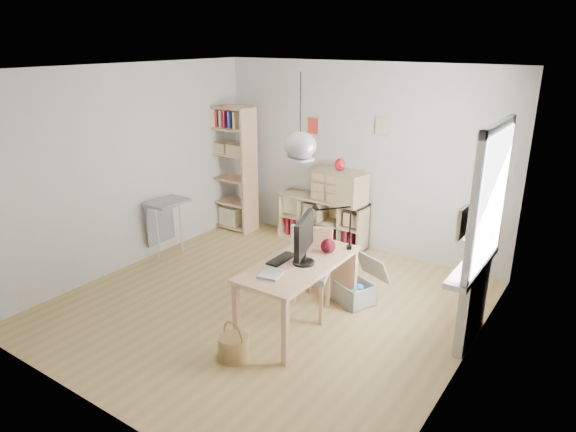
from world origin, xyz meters
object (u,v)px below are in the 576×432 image
Objects in this scene: monitor at (304,238)px; storage_chest at (355,287)px; tall_bookshelf at (230,163)px; drawer_chest at (339,186)px; cube_shelf at (322,224)px; chair at (308,266)px; desk at (299,270)px.

storage_chest is at bearing 58.14° from monitor.
tall_bookshelf is 3.43× the size of monitor.
tall_bookshelf is 2.50× the size of drawer_chest.
monitor is (1.08, -2.23, 0.74)m from cube_shelf.
monitor is at bearing -36.41° from tall_bookshelf.
storage_chest is (0.34, 0.53, -0.39)m from chair.
desk is at bearing -65.39° from cube_shelf.
monitor reaches higher than cube_shelf.
chair is (2.51, -1.64, -0.53)m from tall_bookshelf.
cube_shelf is at bearing 114.61° from desk.
chair is 0.59m from monitor.
monitor is at bearing 2.12° from desk.
drawer_chest is (-0.78, 2.19, -0.09)m from monitor.
drawer_chest reaches higher than cube_shelf.
cube_shelf is at bearing -177.89° from drawer_chest.
desk is 2.33m from drawer_chest.
desk is at bearing -83.50° from storage_chest.
desk is 2.57× the size of monitor.
cube_shelf is at bearing 97.05° from chair.
tall_bookshelf is 3.28m from monitor.
desk reaches higher than cube_shelf.
drawer_chest is at bearing 91.68° from monitor.
monitor is at bearing -60.18° from drawer_chest.
tall_bookshelf is at bearing 125.54° from monitor.
chair is (0.94, -1.92, 0.26)m from cube_shelf.
cube_shelf is 2.40× the size of monitor.
chair is at bearing -33.14° from tall_bookshelf.
storage_chest is 1.84m from drawer_chest.
desk is at bearing -94.79° from chair.
monitor is at bearing -64.22° from cube_shelf.
storage_chest is at bearing 37.96° from chair.
storage_chest is (0.26, 0.84, -0.48)m from desk.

